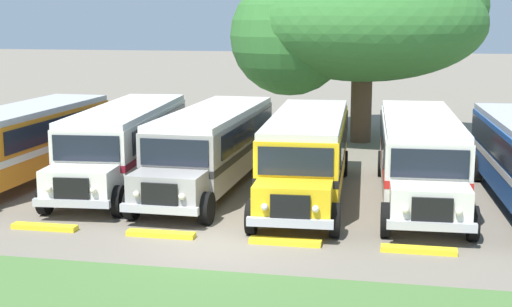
# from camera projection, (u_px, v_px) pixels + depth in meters

# --- Properties ---
(ground_plane) EXTENTS (220.00, 220.00, 0.00)m
(ground_plane) POSITION_uv_depth(u_px,v_px,m) (220.00, 243.00, 20.24)
(ground_plane) COLOR slate
(parked_bus_slot_0) EXTENTS (2.89, 10.87, 2.82)m
(parked_bus_slot_0) POSITION_uv_depth(u_px,v_px,m) (24.00, 140.00, 27.56)
(parked_bus_slot_0) COLOR orange
(parked_bus_slot_0) RESTS_ON ground_plane
(parked_bus_slot_1) EXTENTS (3.47, 10.96, 2.82)m
(parked_bus_slot_1) POSITION_uv_depth(u_px,v_px,m) (126.00, 140.00, 27.54)
(parked_bus_slot_1) COLOR silver
(parked_bus_slot_1) RESTS_ON ground_plane
(parked_bus_slot_2) EXTENTS (2.83, 10.86, 2.82)m
(parked_bus_slot_2) POSITION_uv_depth(u_px,v_px,m) (212.00, 144.00, 26.74)
(parked_bus_slot_2) COLOR #9E9993
(parked_bus_slot_2) RESTS_ON ground_plane
(parked_bus_slot_3) EXTENTS (3.15, 10.90, 2.82)m
(parked_bus_slot_3) POSITION_uv_depth(u_px,v_px,m) (307.00, 151.00, 25.42)
(parked_bus_slot_3) COLOR yellow
(parked_bus_slot_3) RESTS_ON ground_plane
(parked_bus_slot_4) EXTENTS (3.11, 10.90, 2.82)m
(parked_bus_slot_4) POSITION_uv_depth(u_px,v_px,m) (419.00, 152.00, 25.10)
(parked_bus_slot_4) COLOR silver
(parked_bus_slot_4) RESTS_ON ground_plane
(curb_wheelstop_1) EXTENTS (2.00, 0.36, 0.15)m
(curb_wheelstop_1) POSITION_uv_depth(u_px,v_px,m) (45.00, 227.00, 21.52)
(curb_wheelstop_1) COLOR yellow
(curb_wheelstop_1) RESTS_ON ground_plane
(curb_wheelstop_2) EXTENTS (2.00, 0.36, 0.15)m
(curb_wheelstop_2) POSITION_uv_depth(u_px,v_px,m) (161.00, 234.00, 20.81)
(curb_wheelstop_2) COLOR yellow
(curb_wheelstop_2) RESTS_ON ground_plane
(curb_wheelstop_3) EXTENTS (2.00, 0.36, 0.15)m
(curb_wheelstop_3) POSITION_uv_depth(u_px,v_px,m) (285.00, 242.00, 20.11)
(curb_wheelstop_3) COLOR yellow
(curb_wheelstop_3) RESTS_ON ground_plane
(curb_wheelstop_4) EXTENTS (2.00, 0.36, 0.15)m
(curb_wheelstop_4) POSITION_uv_depth(u_px,v_px,m) (419.00, 250.00, 19.40)
(curb_wheelstop_4) COLOR yellow
(curb_wheelstop_4) RESTS_ON ground_plane
(broad_shade_tree) EXTENTS (12.41, 11.97, 9.77)m
(broad_shade_tree) POSITION_uv_depth(u_px,v_px,m) (362.00, 21.00, 36.26)
(broad_shade_tree) COLOR brown
(broad_shade_tree) RESTS_ON ground_plane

